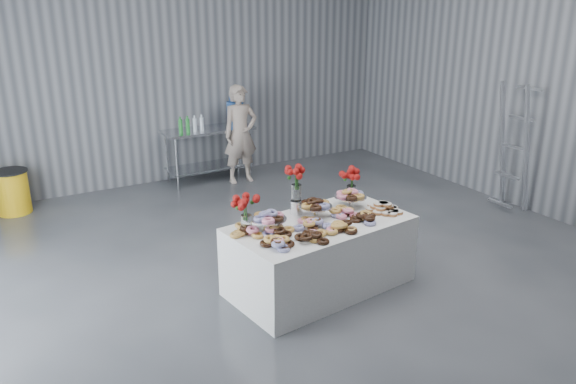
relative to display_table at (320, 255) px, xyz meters
name	(u,v)px	position (x,y,z in m)	size (l,w,h in m)	color
ground	(317,290)	(-0.07, -0.05, -0.38)	(9.00, 9.00, 0.00)	#383B40
room_walls	(292,35)	(-0.34, 0.02, 2.26)	(8.04, 9.04, 4.02)	gray
display_table	(320,255)	(0.00, 0.00, 0.00)	(1.90, 1.00, 0.75)	white
prep_table	(209,145)	(0.41, 4.05, 0.24)	(1.50, 0.60, 0.90)	silver
donut_mounds	(323,220)	(0.00, -0.05, 0.42)	(1.80, 0.80, 0.09)	tan
cake_stand_left	(269,217)	(-0.56, 0.08, 0.52)	(0.36, 0.36, 0.17)	silver
cake_stand_mid	(315,205)	(0.03, 0.15, 0.52)	(0.36, 0.36, 0.17)	silver
cake_stand_right	(350,195)	(0.53, 0.21, 0.52)	(0.36, 0.36, 0.17)	silver
danish_pile	(383,206)	(0.76, -0.06, 0.43)	(0.48, 0.48, 0.11)	white
bouquet_left	(246,204)	(-0.77, 0.16, 0.67)	(0.26, 0.26, 0.42)	white
bouquet_right	(352,176)	(0.66, 0.38, 0.67)	(0.26, 0.26, 0.42)	white
bouquet_center	(296,180)	(-0.09, 0.34, 0.75)	(0.26, 0.26, 0.57)	silver
water_jug	(235,111)	(0.91, 4.05, 0.77)	(0.28, 0.28, 0.55)	#407DD9
drink_bottles	(191,124)	(0.09, 3.95, 0.66)	(0.54, 0.08, 0.27)	#268C33
person	(241,134)	(0.86, 3.75, 0.44)	(0.59, 0.39, 1.62)	#CC8C93
trash_barrel	(12,192)	(-2.62, 4.05, -0.06)	(0.49, 0.49, 0.63)	yellow
stepladder	(514,147)	(3.68, 0.61, 0.56)	(0.24, 0.47, 1.87)	silver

